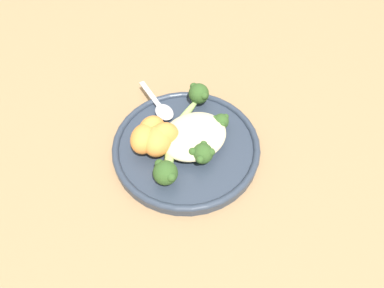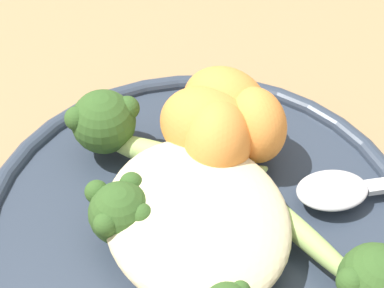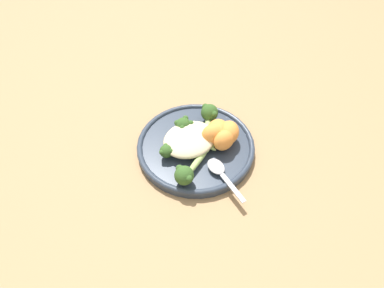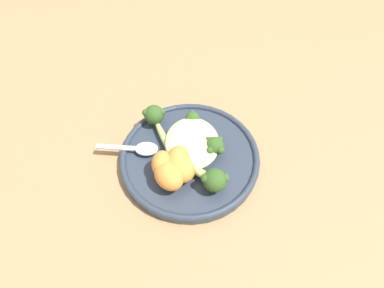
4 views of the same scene
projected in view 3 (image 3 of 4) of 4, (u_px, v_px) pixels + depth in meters
ground_plane at (200, 146)px, 0.65m from camera, size 4.00×4.00×0.00m
plate at (195, 145)px, 0.64m from camera, size 0.25×0.25×0.02m
quinoa_mound at (189, 139)px, 0.62m from camera, size 0.11×0.10×0.03m
broccoli_stalk_0 at (209, 119)px, 0.66m from camera, size 0.10×0.11×0.04m
broccoli_stalk_1 at (188, 129)px, 0.64m from camera, size 0.04×0.11×0.03m
broccoli_stalk_2 at (182, 149)px, 0.60m from camera, size 0.12×0.07×0.03m
broccoli_stalk_3 at (188, 171)px, 0.56m from camera, size 0.12×0.07×0.04m
sweet_potato_chunk_0 at (213, 134)px, 0.61m from camera, size 0.06×0.05×0.05m
sweet_potato_chunk_1 at (228, 132)px, 0.62m from camera, size 0.07×0.07×0.05m
sweet_potato_chunk_2 at (218, 131)px, 0.62m from camera, size 0.08×0.07×0.04m
sweet_potato_chunk_3 at (224, 140)px, 0.61m from camera, size 0.05×0.04×0.05m
spoon at (219, 170)px, 0.58m from camera, size 0.03×0.11×0.01m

